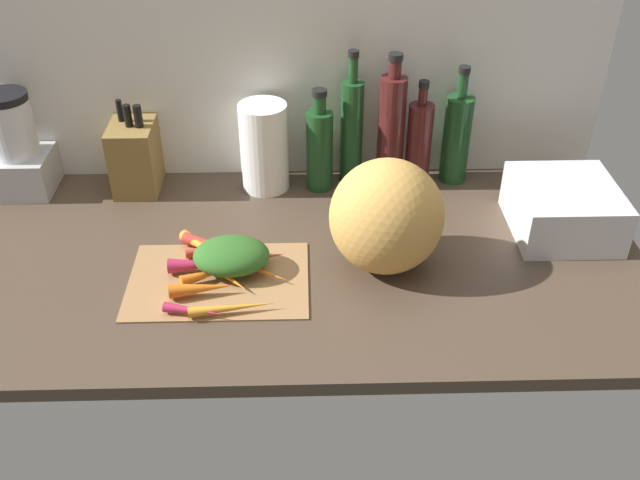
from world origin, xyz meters
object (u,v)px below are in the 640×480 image
paper_towel_roll (265,147)px  carrot_4 (200,265)px  knife_block (136,155)px  bottle_2 (391,130)px  carrot_0 (254,259)px  dish_rack (563,208)px  carrot_8 (194,311)px  bottle_1 (352,130)px  cutting_board (219,280)px  carrot_5 (233,308)px  carrot_9 (202,288)px  bottle_0 (320,148)px  winter_squash (386,217)px  bottle_3 (419,144)px  bottle_4 (457,137)px  carrot_7 (224,248)px  carrot_1 (216,246)px  carrot_3 (252,268)px  carrot_10 (202,247)px  carrot_6 (206,275)px  carrot_2 (228,277)px  blender_appliance (17,150)px

paper_towel_roll → carrot_4: bearing=-109.3°
knife_block → bottle_2: size_ratio=0.66×
carrot_0 → dish_rack: 71.70cm
carrot_8 → bottle_2: size_ratio=0.35×
bottle_1 → bottle_2: size_ratio=1.00×
dish_rack → cutting_board: bearing=-167.3°
carrot_0 → dish_rack: (70.50, 12.54, 3.65)cm
carrot_5 → carrot_9: (-6.73, 5.66, 0.52)cm
bottle_0 → bottle_2: 18.15cm
bottle_0 → bottle_2: size_ratio=0.76×
paper_towel_roll → bottle_1: (21.72, 2.58, 3.03)cm
bottle_2 → winter_squash: bearing=-97.6°
cutting_board → bottle_3: 62.36cm
carrot_5 → carrot_9: carrot_9 is taller
carrot_9 → dish_rack: size_ratio=0.54×
bottle_1 → bottle_3: bottle_1 is taller
winter_squash → bottle_4: (21.58, 37.13, -0.54)cm
cutting_board → paper_towel_roll: size_ratio=1.68×
carrot_7 → bottle_0: (21.87, 29.14, 9.38)cm
carrot_8 → bottle_3: (50.88, 51.00, 9.59)cm
winter_squash → paper_towel_roll: size_ratio=1.12×
carrot_1 → carrot_3: carrot_1 is taller
knife_block → paper_towel_roll: (32.29, -0.90, 2.29)cm
carrot_10 → winter_squash: 41.34cm
paper_towel_roll → bottle_4: 48.33cm
bottle_3 → carrot_8: bearing=-134.9°
carrot_6 → dish_rack: size_ratio=0.44×
dish_rack → bottle_0: bearing=159.3°
carrot_5 → carrot_4: bearing=120.7°
carrot_9 → winter_squash: winter_squash is taller
carrot_1 → carrot_10: bearing=-169.5°
bottle_4 → bottle_2: bearing=-172.5°
bottle_3 → carrot_9: bearing=-138.2°
carrot_8 → carrot_0: bearing=56.4°
bottle_3 → dish_rack: 38.06cm
carrot_4 → winter_squash: (39.48, 2.06, 10.12)cm
carrot_2 → blender_appliance: bearing=143.3°
carrot_3 → carrot_9: carrot_9 is taller
winter_squash → bottle_1: size_ratio=0.72×
bottle_0 → bottle_4: 34.78cm
carrot_1 → carrot_9: bearing=-95.5°
carrot_9 → bottle_4: bearing=38.3°
carrot_1 → carrot_4: (-2.84, -7.34, 0.27)cm
bottle_1 → carrot_8: bearing=-122.6°
bottle_3 → carrot_0: bearing=-139.3°
knife_block → dish_rack: (101.41, -22.63, -3.20)cm
carrot_4 → bottle_1: bottle_1 is taller
bottle_0 → carrot_8: bearing=-117.5°
bottle_0 → paper_towel_roll: bearing=177.0°
bottle_0 → knife_block: bearing=178.0°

